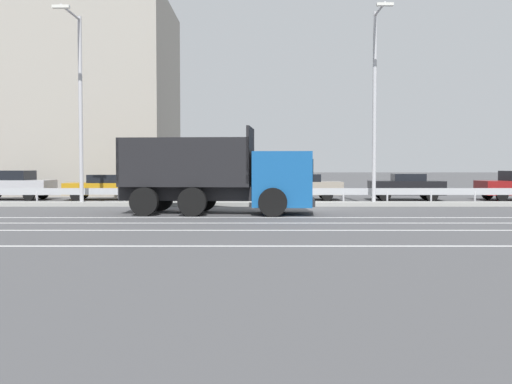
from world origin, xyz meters
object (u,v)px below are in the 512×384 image
at_px(median_road_sign, 169,177).
at_px(parked_car_5, 297,187).
at_px(parked_car_3, 100,187).
at_px(street_lamp_1, 76,99).
at_px(parked_car_6, 403,186).
at_px(parked_car_4, 201,185).
at_px(street_lamp_2, 372,98).
at_px(dump_truck, 238,182).
at_px(parked_car_2, 9,185).

height_order(median_road_sign, parked_car_5, median_road_sign).
bearing_deg(parked_car_3, parked_car_5, -95.97).
height_order(street_lamp_1, parked_car_6, street_lamp_1).
bearing_deg(parked_car_4, street_lamp_2, -122.16).
bearing_deg(dump_truck, parked_car_6, 141.38).
height_order(street_lamp_1, parked_car_3, street_lamp_1).
distance_m(dump_truck, parked_car_3, 12.31).
xyz_separation_m(parked_car_2, parked_car_6, (21.22, -0.39, -0.06)).
relative_size(parked_car_2, parked_car_6, 1.09).
xyz_separation_m(parked_car_2, parked_car_3, (4.92, -0.03, -0.09)).
height_order(dump_truck, street_lamp_1, street_lamp_1).
bearing_deg(street_lamp_1, parked_car_6, 17.33).
bearing_deg(parked_car_4, parked_car_3, 87.24).
bearing_deg(parked_car_6, street_lamp_2, 155.57).
bearing_deg(parked_car_3, median_road_sign, -143.45).
distance_m(parked_car_4, parked_car_6, 10.84).
bearing_deg(street_lamp_1, parked_car_2, 134.34).
height_order(dump_truck, parked_car_2, dump_truck).
bearing_deg(parked_car_2, median_road_sign, -115.24).
relative_size(parked_car_3, parked_car_5, 0.90).
bearing_deg(street_lamp_1, parked_car_3, 93.51).
xyz_separation_m(dump_truck, parked_car_2, (-12.63, 9.62, -0.43)).
xyz_separation_m(street_lamp_2, parked_car_6, (2.62, 4.69, -4.16)).
relative_size(dump_truck, parked_car_6, 1.86).
xyz_separation_m(parked_car_3, parked_car_4, (5.46, -0.14, 0.09)).
distance_m(parked_car_4, parked_car_5, 5.16).
bearing_deg(parked_car_3, parked_car_2, 84.70).
bearing_deg(street_lamp_2, parked_car_6, 60.79).
xyz_separation_m(median_road_sign, street_lamp_1, (-4.10, -0.34, 3.51)).
bearing_deg(parked_car_2, parked_car_4, -87.88).
relative_size(street_lamp_1, street_lamp_2, 0.97).
height_order(street_lamp_2, parked_car_6, street_lamp_2).
bearing_deg(parked_car_4, parked_car_5, -91.79).
bearing_deg(dump_truck, parked_car_3, -136.87).
bearing_deg(parked_car_6, parked_car_2, 93.72).
distance_m(street_lamp_2, parked_car_6, 6.79).
height_order(street_lamp_2, parked_car_4, street_lamp_2).
distance_m(median_road_sign, parked_car_4, 5.00).
xyz_separation_m(dump_truck, street_lamp_1, (-7.38, 4.24, 3.58)).
distance_m(street_lamp_2, parked_car_5, 7.10).
bearing_deg(median_road_sign, parked_car_2, 151.71).
bearing_deg(parked_car_5, parked_car_4, 90.33).
distance_m(street_lamp_1, parked_car_5, 12.22).
bearing_deg(parked_car_4, street_lamp_1, 134.11).
bearing_deg(parked_car_2, street_lamp_2, -102.22).
distance_m(dump_truck, parked_car_6, 12.62).
height_order(dump_truck, parked_car_6, dump_truck).
bearing_deg(parked_car_5, street_lamp_2, -147.07).
bearing_deg(parked_car_5, median_road_sign, 128.74).
distance_m(street_lamp_1, parked_car_4, 8.34).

